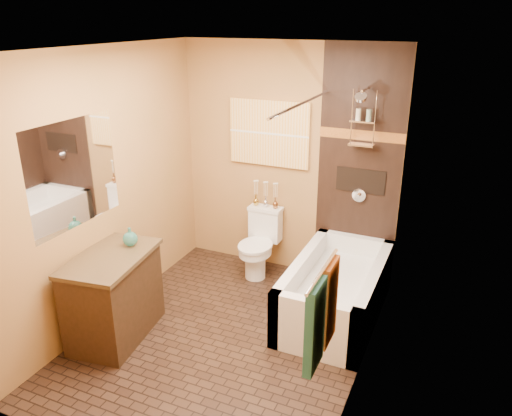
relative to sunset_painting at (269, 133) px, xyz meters
The scene contains 23 objects.
floor 2.15m from the sunset_painting, 81.99° to the right, with size 3.00×3.00×0.00m, color black.
wall_left 1.80m from the sunset_painting, 123.93° to the right, with size 0.02×3.00×2.50m, color #AE7543.
wall_right 2.06m from the sunset_painting, 46.34° to the right, with size 0.02×3.00×2.50m, color #AE7543.
wall_back 0.37m from the sunset_painting, ahead, with size 2.40×0.02×2.50m, color #AE7543.
wall_front 3.00m from the sunset_painting, 86.01° to the right, with size 2.40×0.02×2.50m, color #AE7543.
ceiling 1.77m from the sunset_painting, 81.99° to the right, with size 3.00×3.00×0.00m, color silver.
alcove_tile_back 1.03m from the sunset_painting, ahead, with size 0.85×0.01×2.50m, color black.
alcove_tile_right 1.60m from the sunset_painting, 27.45° to the right, with size 0.01×1.50×2.50m, color black.
mosaic_band_back 0.99m from the sunset_painting, ahead, with size 0.85×0.01×0.10m, color brown.
mosaic_band_right 1.57m from the sunset_painting, 27.62° to the right, with size 0.01×1.50×0.10m, color brown.
alcove_niche 1.08m from the sunset_painting, ahead, with size 0.50×0.01×0.25m, color black.
shower_fixtures 1.02m from the sunset_painting, ahead, with size 0.24×0.33×1.16m.
curtain_rod 1.06m from the sunset_painting, 50.04° to the right, with size 0.03×0.03×1.55m, color silver.
towel_bar 2.87m from the sunset_painting, 61.73° to the right, with size 0.02×0.02×0.55m, color silver.
towel_teal 3.01m from the sunset_painting, 62.75° to the right, with size 0.05×0.22×0.52m, color #1B505A.
towel_rust 2.78m from the sunset_painting, 60.27° to the right, with size 0.05×0.22×0.52m, color brown.
sunset_painting is the anchor object (origin of this frame).
vanity_mirror 2.09m from the sunset_painting, 118.03° to the right, with size 0.01×1.00×0.90m, color white.
bathtub 1.82m from the sunset_painting, 35.74° to the right, with size 0.80×1.50×0.55m.
toilet 1.20m from the sunset_painting, 90.00° to the right, with size 0.37×0.55×0.74m.
vanity 2.29m from the sunset_painting, 111.27° to the right, with size 0.67×0.97×0.80m.
teal_bottle 1.86m from the sunset_painting, 112.60° to the right, with size 0.13×0.13×0.21m, color #287A6C, non-canonical shape.
bud_vases 0.66m from the sunset_painting, 90.00° to the right, with size 0.29×0.06×0.29m.
Camera 1 is at (1.78, -3.36, 2.74)m, focal length 35.00 mm.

